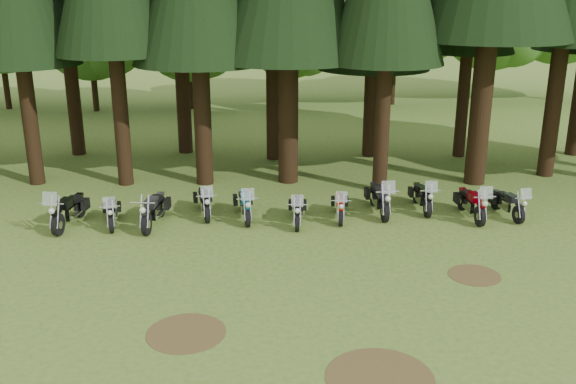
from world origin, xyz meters
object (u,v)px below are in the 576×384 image
motorcycle_1 (112,213)px  motorcycle_6 (340,207)px  motorcycle_2 (154,211)px  motorcycle_4 (245,206)px  motorcycle_7 (379,199)px  motorcycle_10 (508,204)px  motorcycle_9 (471,204)px  motorcycle_8 (422,197)px  motorcycle_3 (204,203)px  motorcycle_5 (297,211)px  motorcycle_0 (69,211)px

motorcycle_1 → motorcycle_6: 7.47m
motorcycle_2 → motorcycle_6: (6.10, 0.20, -0.08)m
motorcycle_1 → motorcycle_4: (4.30, 0.32, 0.04)m
motorcycle_2 → motorcycle_6: 6.10m
motorcycle_7 → motorcycle_10: 4.28m
motorcycle_10 → motorcycle_9: bearing=174.1°
motorcycle_8 → motorcycle_10: motorcycle_8 is taller
motorcycle_2 → motorcycle_7: size_ratio=1.00×
motorcycle_2 → motorcycle_3: motorcycle_3 is taller
motorcycle_6 → motorcycle_5: bearing=-160.4°
motorcycle_9 → motorcycle_7: bearing=166.0°
motorcycle_0 → motorcycle_3: (4.30, 0.72, -0.06)m
motorcycle_4 → motorcycle_9: size_ratio=0.96×
motorcycle_0 → motorcycle_4: motorcycle_0 is taller
motorcycle_1 → motorcycle_3: bearing=4.6°
motorcycle_4 → motorcycle_8: size_ratio=1.02×
motorcycle_7 → motorcycle_3: bearing=176.3°
motorcycle_3 → motorcycle_7: bearing=-11.3°
motorcycle_9 → motorcycle_10: size_ratio=1.11×
motorcycle_6 → motorcycle_2: bearing=-171.6°
motorcycle_2 → motorcycle_8: bearing=13.5°
motorcycle_7 → motorcycle_8: bearing=7.2°
motorcycle_0 → motorcycle_5: bearing=7.7°
motorcycle_5 → motorcycle_9: (5.83, 0.12, 0.05)m
motorcycle_6 → motorcycle_3: bearing=178.6°
motorcycle_7 → motorcycle_10: bearing=-9.4°
motorcycle_5 → motorcycle_7: 2.95m
motorcycle_0 → motorcycle_8: (11.77, 0.75, -0.05)m
motorcycle_6 → motorcycle_7: (1.40, 0.42, 0.08)m
motorcycle_2 → motorcycle_10: bearing=8.3°
motorcycle_6 → motorcycle_4: bearing=-177.2°
motorcycle_4 → motorcycle_6: motorcycle_4 is taller
motorcycle_8 → motorcycle_9: 1.67m
motorcycle_7 → motorcycle_6: bearing=-165.1°
motorcycle_2 → motorcycle_7: (7.50, 0.61, 0.00)m
motorcycle_3 → motorcycle_5: 3.22m
motorcycle_10 → motorcycle_7: bearing=163.6°
motorcycle_4 → motorcycle_9: 7.55m
motorcycle_5 → motorcycle_9: bearing=6.2°
motorcycle_4 → motorcycle_6: 3.17m
motorcycle_1 → motorcycle_0: bearing=169.5°
motorcycle_2 → motorcycle_4: bearing=15.9°
motorcycle_4 → motorcycle_9: motorcycle_9 is taller
motorcycle_1 → motorcycle_6: size_ratio=1.01×
motorcycle_10 → motorcycle_4: bearing=168.9°
motorcycle_6 → motorcycle_8: size_ratio=0.92×
motorcycle_7 → motorcycle_10: size_ratio=1.16×
motorcycle_0 → motorcycle_5: motorcycle_0 is taller
motorcycle_3 → motorcycle_6: size_ratio=1.08×
motorcycle_5 → motorcycle_8: 4.51m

